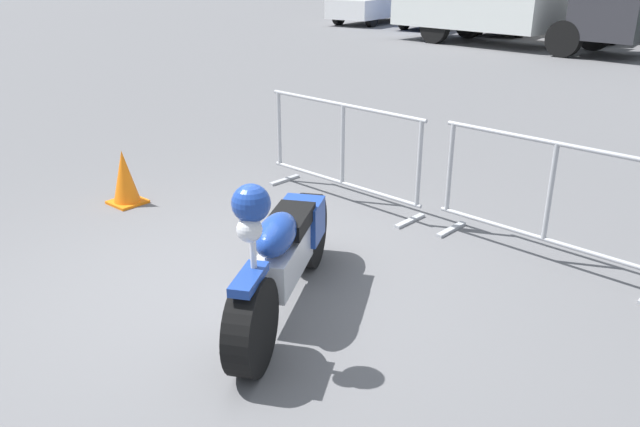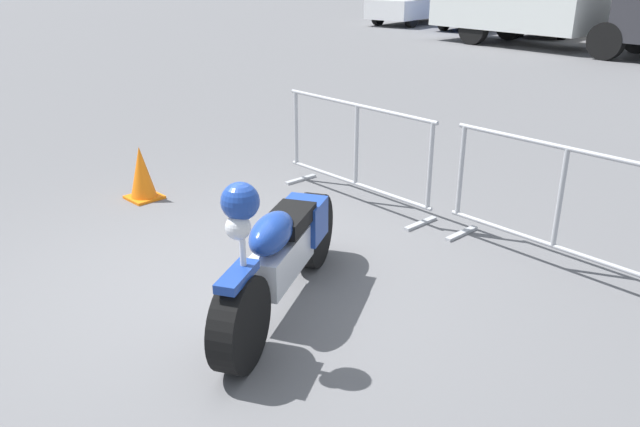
{
  "view_description": "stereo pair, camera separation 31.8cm",
  "coord_description": "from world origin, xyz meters",
  "px_view_note": "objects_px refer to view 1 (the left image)",
  "views": [
    {
      "loc": [
        3.46,
        -2.84,
        2.43
      ],
      "look_at": [
        0.6,
        0.48,
        0.65
      ],
      "focal_mm": 35.0,
      "sensor_mm": 36.0,
      "label": 1
    },
    {
      "loc": [
        3.7,
        -2.62,
        2.43
      ],
      "look_at": [
        0.6,
        0.48,
        0.65
      ],
      "focal_mm": 35.0,
      "sensor_mm": 36.0,
      "label": 2
    }
  ],
  "objects_px": {
    "crowd_barrier_near": "(343,151)",
    "traffic_cone": "(125,178)",
    "motorcycle": "(284,253)",
    "parked_car_silver": "(513,12)",
    "parked_car_white": "(373,4)",
    "parked_car_tan": "(600,16)",
    "parked_car_blue": "(438,8)",
    "crowd_barrier_far": "(549,201)"
  },
  "relations": [
    {
      "from": "crowd_barrier_near",
      "to": "parked_car_silver",
      "type": "xyz_separation_m",
      "value": [
        -6.01,
        17.11,
        0.17
      ]
    },
    {
      "from": "crowd_barrier_far",
      "to": "motorcycle",
      "type": "bearing_deg",
      "value": -118.51
    },
    {
      "from": "crowd_barrier_near",
      "to": "traffic_cone",
      "type": "bearing_deg",
      "value": -136.75
    },
    {
      "from": "motorcycle",
      "to": "parked_car_tan",
      "type": "height_order",
      "value": "parked_car_tan"
    },
    {
      "from": "crowd_barrier_far",
      "to": "parked_car_blue",
      "type": "height_order",
      "value": "parked_car_blue"
    },
    {
      "from": "parked_car_tan",
      "to": "traffic_cone",
      "type": "xyz_separation_m",
      "value": [
        1.32,
        -18.77,
        -0.43
      ]
    },
    {
      "from": "parked_car_tan",
      "to": "crowd_barrier_far",
      "type": "bearing_deg",
      "value": -169.35
    },
    {
      "from": "parked_car_tan",
      "to": "parked_car_white",
      "type": "bearing_deg",
      "value": 85.75
    },
    {
      "from": "parked_car_tan",
      "to": "traffic_cone",
      "type": "height_order",
      "value": "parked_car_tan"
    },
    {
      "from": "parked_car_blue",
      "to": "traffic_cone",
      "type": "relative_size",
      "value": 7.5
    },
    {
      "from": "crowd_barrier_far",
      "to": "parked_car_blue",
      "type": "distance_m",
      "value": 20.35
    },
    {
      "from": "motorcycle",
      "to": "traffic_cone",
      "type": "relative_size",
      "value": 3.36
    },
    {
      "from": "crowd_barrier_far",
      "to": "parked_car_silver",
      "type": "distance_m",
      "value": 18.99
    },
    {
      "from": "motorcycle",
      "to": "parked_car_white",
      "type": "bearing_deg",
      "value": -173.39
    },
    {
      "from": "crowd_barrier_far",
      "to": "parked_car_silver",
      "type": "height_order",
      "value": "parked_car_silver"
    },
    {
      "from": "crowd_barrier_near",
      "to": "crowd_barrier_far",
      "type": "distance_m",
      "value": 2.24
    },
    {
      "from": "crowd_barrier_near",
      "to": "traffic_cone",
      "type": "xyz_separation_m",
      "value": [
        -1.69,
        -1.59,
        -0.26
      ]
    },
    {
      "from": "motorcycle",
      "to": "crowd_barrier_near",
      "type": "bearing_deg",
      "value": -179.62
    },
    {
      "from": "parked_car_white",
      "to": "parked_car_tan",
      "type": "distance_m",
      "value": 8.98
    },
    {
      "from": "parked_car_tan",
      "to": "traffic_cone",
      "type": "bearing_deg",
      "value": 177.69
    },
    {
      "from": "parked_car_blue",
      "to": "parked_car_silver",
      "type": "distance_m",
      "value": 3.0
    },
    {
      "from": "motorcycle",
      "to": "parked_car_tan",
      "type": "relative_size",
      "value": 0.46
    },
    {
      "from": "crowd_barrier_far",
      "to": "parked_car_white",
      "type": "xyz_separation_m",
      "value": [
        -14.23,
        16.85,
        0.22
      ]
    },
    {
      "from": "parked_car_silver",
      "to": "parked_car_tan",
      "type": "distance_m",
      "value": 2.99
    },
    {
      "from": "traffic_cone",
      "to": "parked_car_silver",
      "type": "bearing_deg",
      "value": 103.0
    },
    {
      "from": "crowd_barrier_far",
      "to": "traffic_cone",
      "type": "distance_m",
      "value": 4.24
    },
    {
      "from": "parked_car_blue",
      "to": "parked_car_tan",
      "type": "bearing_deg",
      "value": -94.33
    },
    {
      "from": "parked_car_white",
      "to": "parked_car_silver",
      "type": "bearing_deg",
      "value": -93.9
    },
    {
      "from": "parked_car_white",
      "to": "parked_car_blue",
      "type": "relative_size",
      "value": 1.06
    },
    {
      "from": "motorcycle",
      "to": "crowd_barrier_far",
      "type": "distance_m",
      "value": 2.35
    },
    {
      "from": "motorcycle",
      "to": "crowd_barrier_far",
      "type": "xyz_separation_m",
      "value": [
        1.12,
        2.06,
        0.09
      ]
    },
    {
      "from": "crowd_barrier_near",
      "to": "crowd_barrier_far",
      "type": "height_order",
      "value": "same"
    },
    {
      "from": "crowd_barrier_near",
      "to": "parked_car_white",
      "type": "relative_size",
      "value": 0.44
    },
    {
      "from": "crowd_barrier_near",
      "to": "parked_car_tan",
      "type": "bearing_deg",
      "value": 99.95
    },
    {
      "from": "crowd_barrier_near",
      "to": "parked_car_tan",
      "type": "xyz_separation_m",
      "value": [
        -3.01,
        17.18,
        0.17
      ]
    },
    {
      "from": "parked_car_silver",
      "to": "traffic_cone",
      "type": "bearing_deg",
      "value": -173.34
    },
    {
      "from": "motorcycle",
      "to": "traffic_cone",
      "type": "height_order",
      "value": "motorcycle"
    },
    {
      "from": "crowd_barrier_far",
      "to": "parked_car_tan",
      "type": "xyz_separation_m",
      "value": [
        -5.25,
        17.18,
        0.17
      ]
    },
    {
      "from": "parked_car_silver",
      "to": "parked_car_white",
      "type": "bearing_deg",
      "value": 86.1
    },
    {
      "from": "parked_car_white",
      "to": "parked_car_silver",
      "type": "distance_m",
      "value": 5.99
    },
    {
      "from": "parked_car_white",
      "to": "crowd_barrier_near",
      "type": "bearing_deg",
      "value": -150.91
    },
    {
      "from": "parked_car_silver",
      "to": "parked_car_blue",
      "type": "bearing_deg",
      "value": 86.3
    }
  ]
}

